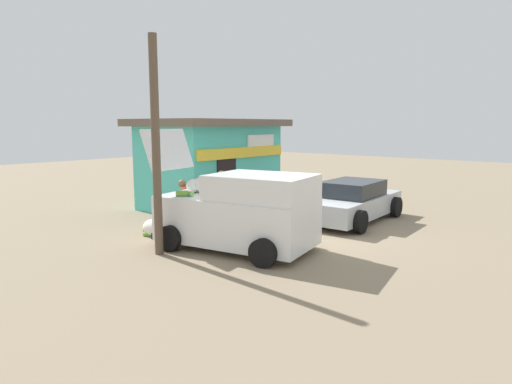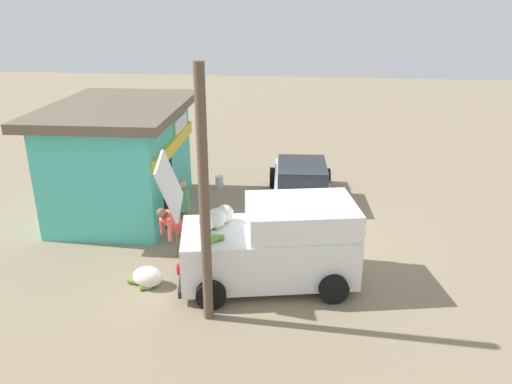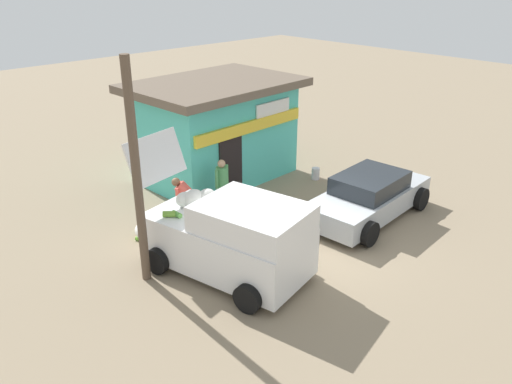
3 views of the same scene
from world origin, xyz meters
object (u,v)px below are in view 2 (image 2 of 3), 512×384
(storefront_bar, at_px, (122,157))
(parked_sedan, at_px, (302,185))
(delivery_van, at_px, (273,243))
(vendor_standing, at_px, (183,205))
(customer_bending, at_px, (174,228))
(unloaded_banana_pile, at_px, (147,277))
(paint_bucket, at_px, (219,182))

(storefront_bar, bearing_deg, parked_sedan, -77.57)
(storefront_bar, distance_m, delivery_van, 6.10)
(vendor_standing, bearing_deg, delivery_van, -126.50)
(customer_bending, bearing_deg, parked_sedan, -35.19)
(unloaded_banana_pile, relative_size, paint_bucket, 2.18)
(storefront_bar, xyz_separation_m, unloaded_banana_pile, (-4.19, -2.06, -1.46))
(parked_sedan, xyz_separation_m, vendor_standing, (-2.88, 3.05, 0.34))
(parked_sedan, relative_size, unloaded_banana_pile, 5.00)
(delivery_van, relative_size, vendor_standing, 2.73)
(parked_sedan, xyz_separation_m, customer_bending, (-4.17, 2.94, 0.28))
(delivery_van, distance_m, unloaded_banana_pile, 2.95)
(delivery_van, xyz_separation_m, parked_sedan, (4.78, -0.47, -0.34))
(unloaded_banana_pile, bearing_deg, storefront_bar, 26.25)
(storefront_bar, height_order, delivery_van, storefront_bar)
(delivery_van, xyz_separation_m, customer_bending, (0.61, 2.47, -0.05))
(customer_bending, bearing_deg, delivery_van, -103.89)
(unloaded_banana_pile, bearing_deg, delivery_van, -78.31)
(unloaded_banana_pile, bearing_deg, customer_bending, -15.37)
(parked_sedan, relative_size, customer_bending, 2.93)
(delivery_van, height_order, paint_bucket, delivery_van)
(parked_sedan, distance_m, vendor_standing, 4.21)
(parked_sedan, relative_size, vendor_standing, 2.65)
(delivery_van, xyz_separation_m, paint_bucket, (5.84, 2.38, -0.76))
(storefront_bar, distance_m, parked_sedan, 5.57)
(parked_sedan, relative_size, paint_bucket, 10.91)
(vendor_standing, relative_size, customer_bending, 1.11)
(parked_sedan, bearing_deg, delivery_van, 174.37)
(delivery_van, bearing_deg, vendor_standing, 53.50)
(delivery_van, bearing_deg, storefront_bar, 53.43)
(customer_bending, relative_size, unloaded_banana_pile, 1.71)
(vendor_standing, bearing_deg, customer_bending, -175.36)
(customer_bending, bearing_deg, vendor_standing, 4.64)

